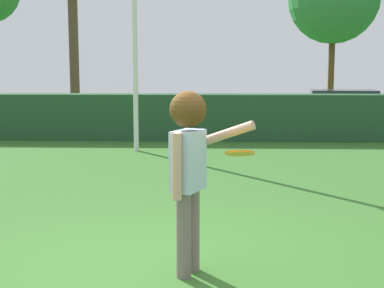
{
  "coord_description": "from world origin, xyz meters",
  "views": [
    {
      "loc": [
        0.61,
        -5.22,
        2.01
      ],
      "look_at": [
        0.38,
        0.91,
        1.15
      ],
      "focal_mm": 51.06,
      "sensor_mm": 36.0,
      "label": 1
    }
  ],
  "objects_px": {
    "parked_car_red": "(343,106)",
    "frisbee": "(240,153)",
    "person": "(189,158)",
    "lamppost": "(135,20)"
  },
  "relations": [
    {
      "from": "parked_car_red",
      "to": "frisbee",
      "type": "bearing_deg",
      "value": -106.8
    },
    {
      "from": "person",
      "to": "parked_car_red",
      "type": "distance_m",
      "value": 14.85
    },
    {
      "from": "lamppost",
      "to": "parked_car_red",
      "type": "bearing_deg",
      "value": 43.44
    },
    {
      "from": "lamppost",
      "to": "parked_car_red",
      "type": "relative_size",
      "value": 1.28
    },
    {
      "from": "frisbee",
      "to": "person",
      "type": "bearing_deg",
      "value": 159.67
    },
    {
      "from": "lamppost",
      "to": "parked_car_red",
      "type": "distance_m",
      "value": 9.14
    },
    {
      "from": "person",
      "to": "parked_car_red",
      "type": "bearing_deg",
      "value": 71.26
    },
    {
      "from": "lamppost",
      "to": "parked_car_red",
      "type": "xyz_separation_m",
      "value": [
        6.4,
        6.06,
        -2.43
      ]
    },
    {
      "from": "person",
      "to": "lamppost",
      "type": "bearing_deg",
      "value": 101.54
    },
    {
      "from": "frisbee",
      "to": "parked_car_red",
      "type": "height_order",
      "value": "frisbee"
    }
  ]
}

